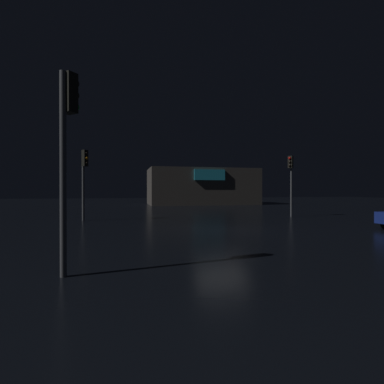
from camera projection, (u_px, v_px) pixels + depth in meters
name	position (u px, v px, depth m)	size (l,w,h in m)	color
ground_plane	(221.00, 230.00, 14.29)	(120.00, 120.00, 0.00)	black
store_building	(202.00, 187.00, 40.99)	(14.47, 7.93, 4.85)	#4C4742
traffic_signal_main	(84.00, 172.00, 18.63)	(0.43, 0.41, 4.46)	#595B60
traffic_signal_opposite	(67.00, 132.00, 6.66)	(0.42, 0.43, 4.58)	#595B60
traffic_signal_cross_left	(291.00, 172.00, 21.58)	(0.43, 0.41, 4.43)	#595B60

